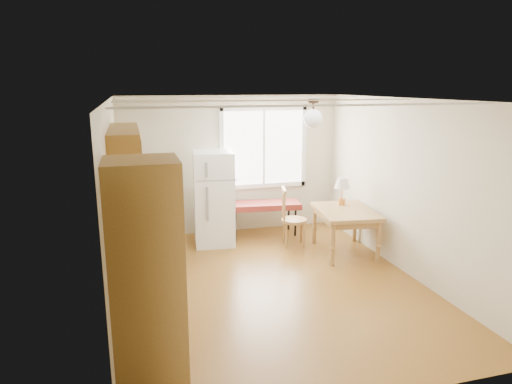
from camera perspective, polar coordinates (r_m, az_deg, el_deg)
name	(u,v)px	position (r m, az deg, el deg)	size (l,w,h in m)	color
room_shell	(273,196)	(5.99, 2.14, -0.52)	(4.60, 5.60, 2.62)	brown
kitchen_run	(142,255)	(5.24, -14.04, -7.65)	(0.65, 3.40, 2.20)	brown
window_unit	(264,148)	(8.44, 0.97, 5.57)	(1.64, 0.05, 1.51)	white
pendant_light	(313,117)	(6.45, 7.14, 9.24)	(0.26, 0.26, 0.40)	black
refrigerator	(214,198)	(7.76, -5.30, -0.79)	(0.72, 0.72, 1.60)	white
bench	(263,206)	(8.21, 0.88, -1.77)	(1.38, 0.65, 0.61)	maroon
dining_table	(345,216)	(7.48, 11.11, -2.95)	(1.00, 1.25, 0.72)	olive
chair	(289,213)	(7.70, 4.10, -2.69)	(0.46, 0.46, 0.99)	olive
table_lamp	(342,185)	(7.69, 10.75, 0.85)	(0.26, 0.26, 0.46)	#BB7D3C
coffee_maker	(141,242)	(5.10, -14.17, -6.03)	(0.18, 0.23, 0.34)	black
kettle	(138,253)	(4.91, -14.52, -7.35)	(0.11, 0.11, 0.20)	red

